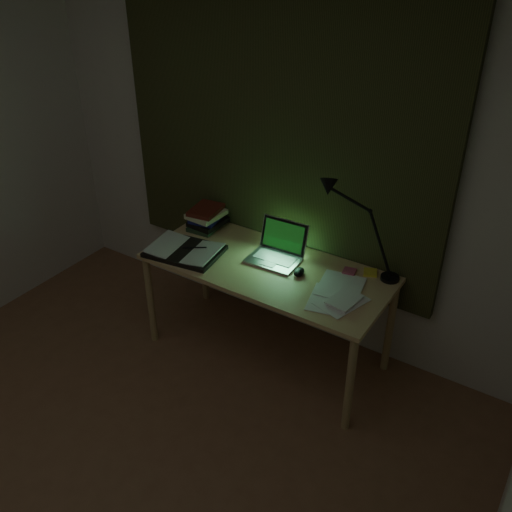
{
  "coord_description": "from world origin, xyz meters",
  "views": [
    {
      "loc": [
        1.69,
        -0.88,
        2.54
      ],
      "look_at": [
        0.17,
        1.47,
        0.82
      ],
      "focal_mm": 40.0,
      "sensor_mm": 36.0,
      "label": 1
    }
  ],
  "objects_px": {
    "desk": "(266,311)",
    "open_textbook": "(185,250)",
    "book_stack": "(207,217)",
    "desk_lamp": "(396,235)",
    "loose_papers": "(338,296)",
    "laptop": "(274,246)"
  },
  "relations": [
    {
      "from": "desk",
      "to": "open_textbook",
      "type": "distance_m",
      "value": 0.64
    },
    {
      "from": "desk",
      "to": "open_textbook",
      "type": "xyz_separation_m",
      "value": [
        -0.51,
        -0.15,
        0.36
      ]
    },
    {
      "from": "desk",
      "to": "open_textbook",
      "type": "bearing_deg",
      "value": -163.6
    },
    {
      "from": "book_stack",
      "to": "desk_lamp",
      "type": "height_order",
      "value": "desk_lamp"
    },
    {
      "from": "desk",
      "to": "loose_papers",
      "type": "xyz_separation_m",
      "value": [
        0.5,
        -0.06,
        0.35
      ]
    },
    {
      "from": "book_stack",
      "to": "open_textbook",
      "type": "bearing_deg",
      "value": -76.65
    },
    {
      "from": "open_textbook",
      "to": "loose_papers",
      "type": "bearing_deg",
      "value": -2.88
    },
    {
      "from": "desk_lamp",
      "to": "loose_papers",
      "type": "bearing_deg",
      "value": -110.81
    },
    {
      "from": "laptop",
      "to": "book_stack",
      "type": "height_order",
      "value": "laptop"
    },
    {
      "from": "desk",
      "to": "laptop",
      "type": "xyz_separation_m",
      "value": [
        0.01,
        0.06,
        0.46
      ]
    },
    {
      "from": "loose_papers",
      "to": "laptop",
      "type": "bearing_deg",
      "value": 166.2
    },
    {
      "from": "open_textbook",
      "to": "desk_lamp",
      "type": "relative_size",
      "value": 0.76
    },
    {
      "from": "loose_papers",
      "to": "open_textbook",
      "type": "bearing_deg",
      "value": -174.79
    },
    {
      "from": "desk",
      "to": "desk_lamp",
      "type": "bearing_deg",
      "value": 21.25
    },
    {
      "from": "laptop",
      "to": "desk_lamp",
      "type": "xyz_separation_m",
      "value": [
        0.67,
        0.2,
        0.18
      ]
    },
    {
      "from": "book_stack",
      "to": "desk_lamp",
      "type": "distance_m",
      "value": 1.29
    },
    {
      "from": "desk",
      "to": "book_stack",
      "type": "relative_size",
      "value": 6.52
    },
    {
      "from": "laptop",
      "to": "desk_lamp",
      "type": "height_order",
      "value": "desk_lamp"
    },
    {
      "from": "desk_lamp",
      "to": "laptop",
      "type": "bearing_deg",
      "value": -155.64
    },
    {
      "from": "desk",
      "to": "open_textbook",
      "type": "height_order",
      "value": "open_textbook"
    },
    {
      "from": "laptop",
      "to": "loose_papers",
      "type": "xyz_separation_m",
      "value": [
        0.5,
        -0.12,
        -0.1
      ]
    },
    {
      "from": "open_textbook",
      "to": "desk",
      "type": "bearing_deg",
      "value": 8.3
    }
  ]
}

